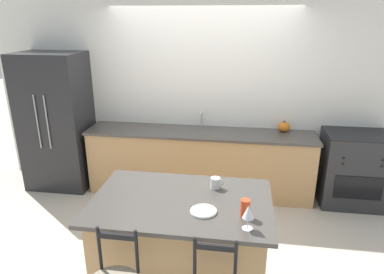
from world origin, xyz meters
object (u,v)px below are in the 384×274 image
Objects in this scene: tumbler_cup at (245,208)px; pumpkin_decoration at (284,127)px; dinner_plate at (204,211)px; oven_range at (353,169)px; wine_glass at (248,212)px; refrigerator at (57,122)px; coffee_mug at (216,183)px.

tumbler_cup is 2.33m from pumpkin_decoration.
oven_range is at bearing 50.18° from dinner_plate.
dinner_plate is at bearing 152.46° from wine_glass.
wine_glass reaches higher than oven_range.
refrigerator is 11.69× the size of pumpkin_decoration.
dinner_plate is 1.45× the size of tumbler_cup.
wine_glass is at bearing -121.93° from oven_range.
dinner_plate is 0.32m from tumbler_cup.
refrigerator is at bearing 141.98° from tumbler_cup.
tumbler_cup reaches higher than oven_range.
wine_glass is 1.14× the size of pumpkin_decoration.
pumpkin_decoration is at bearing 168.88° from oven_range.
tumbler_cup reaches higher than pumpkin_decoration.
coffee_mug is (-0.27, 0.57, -0.08)m from wine_glass.
refrigerator is 3.46m from wine_glass.
dinner_plate is 1.76× the size of coffee_mug.
coffee_mug is at bearing -34.57° from refrigerator.
pumpkin_decoration reaches higher than oven_range.
tumbler_cup is at bearing -124.10° from oven_range.
coffee_mug is 0.71× the size of pumpkin_decoration.
wine_glass is at bearing -39.83° from refrigerator.
oven_range is 6.87× the size of tumbler_cup.
pumpkin_decoration is at bearing 77.16° from tumbler_cup.
dinner_plate reaches higher than oven_range.
refrigerator reaches higher than coffee_mug.
dinner_plate is 1.10× the size of wine_glass.
refrigerator is 3.16m from pumpkin_decoration.
pumpkin_decoration is at bearing 78.35° from wine_glass.
wine_glass reaches higher than dinner_plate.
refrigerator is at bearing 140.17° from wine_glass.
oven_range is at bearing -11.12° from pumpkin_decoration.
pumpkin_decoration reaches higher than dinner_plate.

